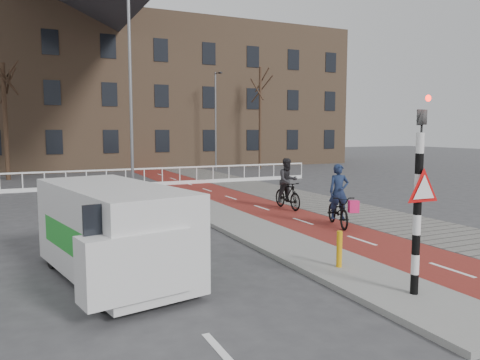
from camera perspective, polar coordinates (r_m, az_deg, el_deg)
name	(u,v)px	position (r m, az deg, el deg)	size (l,w,h in m)	color
ground	(366,267)	(11.00, 15.16, -10.15)	(120.00, 120.00, 0.00)	#38383A
bike_lane	(240,201)	(20.13, 0.02, -2.56)	(2.50, 60.00, 0.01)	maroon
sidewalk	(296,197)	(21.44, 6.83, -2.07)	(3.00, 60.00, 0.01)	slate
curb_island	(258,232)	(13.86, 2.17, -6.31)	(1.80, 16.00, 0.12)	gray
traffic_signal	(419,191)	(8.75, 20.99, -1.21)	(0.80, 0.80, 3.68)	black
bollard	(339,249)	(10.31, 12.01, -8.23)	(0.12, 0.12, 0.78)	orange
cyclist_near	(339,206)	(15.08, 11.94, -3.07)	(1.23, 2.00, 1.97)	black
cyclist_far	(288,188)	(18.05, 5.82, -0.99)	(0.84, 1.83, 1.96)	black
van	(113,230)	(9.89, -15.22, -5.92)	(2.68, 4.77, 1.93)	silver
railing	(66,184)	(25.28, -20.44, -0.48)	(28.00, 0.10, 0.99)	silver
townhouse_row	(74,70)	(40.53, -19.63, 12.54)	(46.00, 10.00, 15.90)	#7F6047
tree_mid	(5,122)	(31.83, -26.69, 6.34)	(0.27, 0.27, 7.04)	#322116
tree_right	(260,118)	(36.90, 2.47, 7.53)	(0.21, 0.21, 7.90)	#322116
streetlight_near	(131,98)	(19.29, -13.17, 9.71)	(0.12, 0.12, 8.60)	slate
streetlight_right	(216,122)	(35.60, -3.00, 7.12)	(0.12, 0.12, 7.33)	slate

